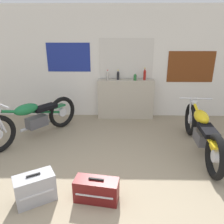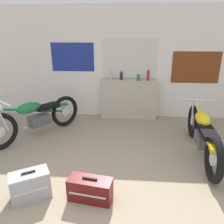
{
  "view_description": "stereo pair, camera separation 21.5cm",
  "coord_description": "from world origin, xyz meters",
  "px_view_note": "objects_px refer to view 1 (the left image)",
  "views": [
    {
      "loc": [
        0.03,
        -2.16,
        2.14
      ],
      "look_at": [
        -0.04,
        1.81,
        0.7
      ],
      "focal_mm": 35.0,
      "sensor_mm": 36.0,
      "label": 1
    },
    {
      "loc": [
        0.25,
        -2.15,
        2.14
      ],
      "look_at": [
        -0.04,
        1.81,
        0.7
      ],
      "focal_mm": 35.0,
      "sensor_mm": 36.0,
      "label": 2
    }
  ],
  "objects_px": {
    "motorcycle_yellow": "(202,131)",
    "hard_case_silver": "(35,188)",
    "bottle_center": "(135,77)",
    "hard_case_darkred": "(96,190)",
    "bottle_right_center": "(145,75)",
    "bottle_leftmost": "(108,75)",
    "motorcycle_green": "(33,119)",
    "bottle_left_center": "(118,75)"
  },
  "relations": [
    {
      "from": "motorcycle_yellow",
      "to": "hard_case_silver",
      "type": "relative_size",
      "value": 3.92
    },
    {
      "from": "motorcycle_green",
      "to": "hard_case_silver",
      "type": "height_order",
      "value": "motorcycle_green"
    },
    {
      "from": "bottle_leftmost",
      "to": "bottle_center",
      "type": "xyz_separation_m",
      "value": [
        0.69,
        -0.05,
        -0.03
      ]
    },
    {
      "from": "bottle_center",
      "to": "hard_case_darkred",
      "type": "distance_m",
      "value": 3.29
    },
    {
      "from": "bottle_right_center",
      "to": "motorcycle_green",
      "type": "xyz_separation_m",
      "value": [
        -2.46,
        -1.27,
        -0.71
      ]
    },
    {
      "from": "bottle_center",
      "to": "bottle_right_center",
      "type": "bearing_deg",
      "value": 11.51
    },
    {
      "from": "bottle_leftmost",
      "to": "hard_case_silver",
      "type": "height_order",
      "value": "bottle_leftmost"
    },
    {
      "from": "bottle_leftmost",
      "to": "hard_case_darkred",
      "type": "relative_size",
      "value": 0.4
    },
    {
      "from": "bottle_center",
      "to": "hard_case_darkred",
      "type": "bearing_deg",
      "value": -103.41
    },
    {
      "from": "bottle_left_center",
      "to": "bottle_center",
      "type": "bearing_deg",
      "value": -10.21
    },
    {
      "from": "bottle_right_center",
      "to": "motorcycle_green",
      "type": "distance_m",
      "value": 2.86
    },
    {
      "from": "bottle_leftmost",
      "to": "motorcycle_yellow",
      "type": "distance_m",
      "value": 2.65
    },
    {
      "from": "hard_case_darkred",
      "to": "hard_case_silver",
      "type": "height_order",
      "value": "hard_case_silver"
    },
    {
      "from": "motorcycle_yellow",
      "to": "hard_case_silver",
      "type": "distance_m",
      "value": 2.99
    },
    {
      "from": "hard_case_darkred",
      "to": "motorcycle_green",
      "type": "bearing_deg",
      "value": 128.84
    },
    {
      "from": "bottle_right_center",
      "to": "hard_case_darkred",
      "type": "bearing_deg",
      "value": -107.35
    },
    {
      "from": "motorcycle_yellow",
      "to": "bottle_right_center",
      "type": "bearing_deg",
      "value": 115.91
    },
    {
      "from": "bottle_left_center",
      "to": "motorcycle_yellow",
      "type": "height_order",
      "value": "bottle_left_center"
    },
    {
      "from": "motorcycle_yellow",
      "to": "hard_case_darkred",
      "type": "relative_size",
      "value": 3.64
    },
    {
      "from": "bottle_right_center",
      "to": "hard_case_darkred",
      "type": "xyz_separation_m",
      "value": [
        -0.97,
        -3.12,
        -0.99
      ]
    },
    {
      "from": "hard_case_silver",
      "to": "bottle_right_center",
      "type": "bearing_deg",
      "value": 60.34
    },
    {
      "from": "motorcycle_green",
      "to": "hard_case_darkred",
      "type": "relative_size",
      "value": 3.04
    },
    {
      "from": "bottle_left_center",
      "to": "hard_case_silver",
      "type": "distance_m",
      "value": 3.49
    },
    {
      "from": "bottle_leftmost",
      "to": "motorcycle_green",
      "type": "distance_m",
      "value": 2.1
    },
    {
      "from": "bottle_right_center",
      "to": "hard_case_darkred",
      "type": "distance_m",
      "value": 3.41
    },
    {
      "from": "bottle_leftmost",
      "to": "bottle_right_center",
      "type": "height_order",
      "value": "bottle_right_center"
    },
    {
      "from": "hard_case_darkred",
      "to": "bottle_right_center",
      "type": "bearing_deg",
      "value": 72.65
    },
    {
      "from": "motorcycle_green",
      "to": "hard_case_silver",
      "type": "distance_m",
      "value": 2.0
    },
    {
      "from": "bottle_leftmost",
      "to": "hard_case_darkred",
      "type": "xyz_separation_m",
      "value": [
        -0.04,
        -3.12,
        -0.97
      ]
    },
    {
      "from": "bottle_center",
      "to": "bottle_right_center",
      "type": "xyz_separation_m",
      "value": [
        0.24,
        0.05,
        0.05
      ]
    },
    {
      "from": "bottle_right_center",
      "to": "motorcycle_yellow",
      "type": "distance_m",
      "value": 2.13
    },
    {
      "from": "motorcycle_yellow",
      "to": "hard_case_silver",
      "type": "height_order",
      "value": "motorcycle_yellow"
    },
    {
      "from": "bottle_center",
      "to": "hard_case_silver",
      "type": "xyz_separation_m",
      "value": [
        -1.55,
        -3.09,
        -0.9
      ]
    },
    {
      "from": "motorcycle_yellow",
      "to": "hard_case_darkred",
      "type": "bearing_deg",
      "value": -144.47
    },
    {
      "from": "bottle_leftmost",
      "to": "hard_case_darkred",
      "type": "height_order",
      "value": "bottle_leftmost"
    },
    {
      "from": "motorcycle_yellow",
      "to": "hard_case_silver",
      "type": "xyz_separation_m",
      "value": [
        -2.66,
        -1.34,
        -0.23
      ]
    },
    {
      "from": "bottle_left_center",
      "to": "motorcycle_green",
      "type": "distance_m",
      "value": 2.31
    },
    {
      "from": "bottle_left_center",
      "to": "hard_case_darkred",
      "type": "height_order",
      "value": "bottle_left_center"
    },
    {
      "from": "bottle_left_center",
      "to": "hard_case_darkred",
      "type": "distance_m",
      "value": 3.3
    },
    {
      "from": "hard_case_silver",
      "to": "bottle_leftmost",
      "type": "bearing_deg",
      "value": 74.79
    },
    {
      "from": "bottle_left_center",
      "to": "motorcycle_green",
      "type": "xyz_separation_m",
      "value": [
        -1.79,
        -1.3,
        -0.69
      ]
    },
    {
      "from": "motorcycle_green",
      "to": "bottle_left_center",
      "type": "bearing_deg",
      "value": 35.95
    }
  ]
}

